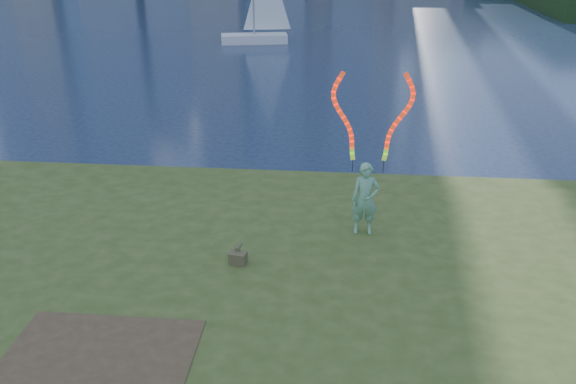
{
  "coord_description": "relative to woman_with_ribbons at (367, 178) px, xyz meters",
  "views": [
    {
      "loc": [
        1.62,
        -9.78,
        7.41
      ],
      "look_at": [
        0.68,
        1.0,
        2.2
      ],
      "focal_mm": 35.0,
      "sensor_mm": 36.0,
      "label": 1
    }
  ],
  "objects": [
    {
      "name": "ground",
      "position": [
        -2.4,
        -1.91,
        -2.2
      ],
      "size": [
        320.0,
        320.0,
        0.0
      ],
      "primitive_type": "plane",
      "color": "#1A2742",
      "rests_on": "ground"
    },
    {
      "name": "canvas_bag",
      "position": [
        -2.73,
        -1.6,
        -1.25
      ],
      "size": [
        0.4,
        0.45,
        0.35
      ],
      "rotation": [
        0.0,
        0.0,
        -0.17
      ],
      "color": "#494224",
      "rests_on": "grassy_knoll"
    },
    {
      "name": "dirt_patch",
      "position": [
        -4.6,
        -5.11,
        -1.39
      ],
      "size": [
        3.2,
        3.0,
        0.02
      ],
      "primitive_type": "cube",
      "color": "#47331E",
      "rests_on": "grassy_knoll"
    },
    {
      "name": "sailboat",
      "position": [
        -6.17,
        26.86,
        -0.97
      ],
      "size": [
        4.76,
        2.22,
        7.14
      ],
      "rotation": [
        0.0,
        0.0,
        0.19
      ],
      "color": "silver",
      "rests_on": "ground"
    },
    {
      "name": "woman_with_ribbons",
      "position": [
        0.0,
        0.0,
        0.0
      ],
      "size": [
        2.1,
        0.43,
        4.11
      ],
      "rotation": [
        0.0,
        0.0,
        0.02
      ],
      "color": "#1C783B",
      "rests_on": "grassy_knoll"
    },
    {
      "name": "grassy_knoll",
      "position": [
        -2.4,
        -4.2,
        -1.86
      ],
      "size": [
        20.0,
        18.0,
        0.8
      ],
      "color": "#374719",
      "rests_on": "ground"
    }
  ]
}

